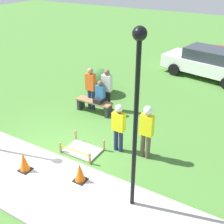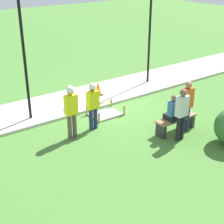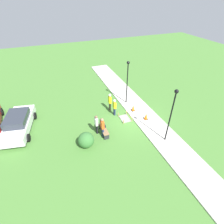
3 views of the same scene
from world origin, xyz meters
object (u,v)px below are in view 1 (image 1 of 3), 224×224
object	(u,v)px
person_seated_on_bench	(100,94)
bystander_in_orange_shirt	(91,86)
lamppost_near	(136,103)
parked_car_white	(208,63)
worker_assistant	(147,128)
park_bench	(94,104)
traffic_cone_near_patch	(24,162)
worker_supervisor	(119,124)
bystander_in_gray_shirt	(107,87)
traffic_cone_far_patch	(80,172)

from	to	relation	value
person_seated_on_bench	bystander_in_orange_shirt	world-z (taller)	bystander_in_orange_shirt
lamppost_near	parked_car_white	distance (m)	10.30
bystander_in_orange_shirt	parked_car_white	distance (m)	6.96
worker_assistant	person_seated_on_bench	bearing A→B (deg)	147.89
park_bench	lamppost_near	xyz separation A→B (m)	(3.59, -3.71, 2.55)
parked_car_white	worker_assistant	bearing A→B (deg)	-78.50
traffic_cone_near_patch	parked_car_white	size ratio (longest dim) A/B	0.12
worker_assistant	lamppost_near	bearing A→B (deg)	-74.39
traffic_cone_near_patch	worker_supervisor	distance (m)	3.00
worker_supervisor	bystander_in_gray_shirt	size ratio (longest dim) A/B	0.96
traffic_cone_near_patch	bystander_in_gray_shirt	world-z (taller)	bystander_in_gray_shirt
park_bench	parked_car_white	xyz separation A→B (m)	(2.95, 6.35, 0.43)
traffic_cone_far_patch	parked_car_white	xyz separation A→B (m)	(0.97, 10.04, 0.40)
lamppost_near	parked_car_white	bearing A→B (deg)	93.62
traffic_cone_near_patch	parked_car_white	distance (m)	10.82
park_bench	worker_supervisor	bearing A→B (deg)	-40.31
park_bench	bystander_in_orange_shirt	bearing A→B (deg)	145.69
traffic_cone_near_patch	traffic_cone_far_patch	world-z (taller)	traffic_cone_near_patch
bystander_in_orange_shirt	parked_car_white	size ratio (longest dim) A/B	0.36
bystander_in_orange_shirt	worker_supervisor	bearing A→B (deg)	-39.71
bystander_in_gray_shirt	traffic_cone_far_patch	bearing A→B (deg)	-68.15
bystander_in_orange_shirt	lamppost_near	xyz separation A→B (m)	(3.85, -3.88, 1.88)
traffic_cone_far_patch	bystander_in_gray_shirt	bearing A→B (deg)	111.85
traffic_cone_far_patch	park_bench	xyz separation A→B (m)	(-1.98, 3.69, -0.03)
worker_supervisor	bystander_in_gray_shirt	world-z (taller)	bystander_in_gray_shirt
traffic_cone_far_patch	parked_car_white	bearing A→B (deg)	84.49
traffic_cone_near_patch	parked_car_white	bearing A→B (deg)	76.06
lamppost_near	traffic_cone_near_patch	bearing A→B (deg)	-172.33
person_seated_on_bench	parked_car_white	xyz separation A→B (m)	(2.70, 6.30, -0.08)
person_seated_on_bench	worker_supervisor	world-z (taller)	worker_supervisor
traffic_cone_far_patch	traffic_cone_near_patch	bearing A→B (deg)	-164.48
bystander_in_orange_shirt	lamppost_near	bearing A→B (deg)	-45.28
traffic_cone_far_patch	bystander_in_orange_shirt	bearing A→B (deg)	120.10
bystander_in_orange_shirt	parked_car_white	bearing A→B (deg)	62.54
traffic_cone_far_patch	bystander_in_orange_shirt	distance (m)	4.51
lamppost_near	parked_car_white	world-z (taller)	lamppost_near
bystander_in_orange_shirt	bystander_in_gray_shirt	size ratio (longest dim) A/B	1.03
lamppost_near	bystander_in_gray_shirt	bearing A→B (deg)	128.03
bystander_in_gray_shirt	parked_car_white	bearing A→B (deg)	65.75
park_bench	lamppost_near	world-z (taller)	lamppost_near
bystander_in_orange_shirt	lamppost_near	distance (m)	5.78
traffic_cone_near_patch	worker_supervisor	size ratio (longest dim) A/B	0.36
traffic_cone_far_patch	bystander_in_gray_shirt	xyz separation A→B (m)	(-1.67, 4.17, 0.60)
park_bench	person_seated_on_bench	size ratio (longest dim) A/B	1.74
worker_supervisor	traffic_cone_near_patch	bearing A→B (deg)	-127.33
bystander_in_gray_shirt	bystander_in_orange_shirt	bearing A→B (deg)	-151.42
traffic_cone_near_patch	lamppost_near	bearing A→B (deg)	7.67
person_seated_on_bench	traffic_cone_far_patch	bearing A→B (deg)	-65.16
park_bench	worker_assistant	size ratio (longest dim) A/B	0.86
worker_assistant	lamppost_near	distance (m)	2.78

